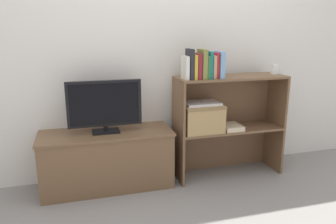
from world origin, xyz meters
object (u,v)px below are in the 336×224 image
Objects in this scene: book_charcoal at (190,64)px; magazine_stack at (231,127)px; book_tan at (212,67)px; tv at (105,105)px; book_crimson at (215,65)px; book_ivory at (185,68)px; baby_monitor at (274,69)px; book_olive at (202,64)px; book_maroon at (197,66)px; book_teal at (209,65)px; book_skyblue at (219,65)px; book_mustard at (193,67)px; tv_stand at (107,159)px; storage_basket_left at (201,116)px; book_forest at (206,67)px; laptop at (201,103)px.

book_charcoal reaches higher than magazine_stack.
book_charcoal is at bearing -180.00° from book_tan.
tv is at bearing 172.55° from book_charcoal.
tv is 2.86× the size of book_crimson.
book_crimson is (0.26, 0.00, 0.01)m from book_ivory.
book_olive is at bearing -175.35° from baby_monitor.
book_maroon is (0.75, -0.09, 0.30)m from tv.
book_charcoal is at bearing 180.00° from book_teal.
book_skyblue is (0.04, 0.00, 0.00)m from book_crimson.
tv is at bearing 174.37° from book_crimson.
book_maroon is at bearing -175.61° from baby_monitor.
baby_monitor is at bearing 4.20° from book_mustard.
book_teal is at bearing 180.00° from book_crimson.
book_mustard is (0.72, -0.09, 0.30)m from tv.
storage_basket_left reaches higher than tv_stand.
book_charcoal is at bearing -7.45° from tv.
book_crimson is at bearing -0.00° from book_tan.
tv is 2.49× the size of book_olive.
book_teal is at bearing 0.00° from book_charcoal.
book_forest is at bearing -180.00° from book_tan.
laptop is (0.00, 0.00, 0.12)m from storage_basket_left.
book_tan is at bearing 0.00° from book_forest.
book_skyblue is at bearing -176.64° from magazine_stack.
book_tan is 0.03m from book_crimson.
baby_monitor reaches higher than laptop.
book_tan reaches higher than tv.
book_mustard is 0.11m from book_forest.
book_mustard reaches higher than laptop.
book_forest reaches higher than storage_basket_left.
book_forest is at bearing 0.00° from book_charcoal.
baby_monitor reaches higher than magazine_stack.
book_teal is (0.03, 0.00, 0.02)m from book_forest.
magazine_stack is at bearing 1.41° from book_maroon.
baby_monitor is at bearing 1.23° from laptop.
book_tan is (0.17, 0.00, -0.01)m from book_mustard.
book_teal is 1.06× the size of book_crimson.
book_forest is 0.69m from baby_monitor.
book_tan is (0.88, -0.09, 0.29)m from tv.
book_ivory is at bearing -180.00° from book_crimson.
book_tan is 0.90× the size of book_crimson.
book_crimson is at bearing -174.46° from baby_monitor.
book_ivory reaches higher than tv_stand.
book_mustard is 0.96× the size of book_maroon.
book_maroon is at bearing 180.00° from book_skyblue.
book_crimson is at bearing -23.96° from laptop.
book_maroon is 1.00× the size of magazine_stack.
book_olive reaches higher than storage_basket_left.
book_tan is at bearing 0.00° from book_olive.
book_skyblue reaches higher than tv_stand.
tv_stand is 1.16m from book_teal.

